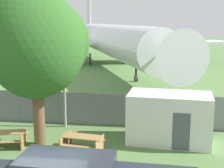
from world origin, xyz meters
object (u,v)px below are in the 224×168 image
Objects in this scene: picnic_bench_near_cabin at (83,141)px; tree_near_hangar at (35,45)px; portable_cabin at (169,118)px; picnic_bench_open_grass at (6,137)px; tree_left_of_cabin at (54,42)px; airplane at (109,40)px.

tree_near_hangar is (-2.37, 0.46, 4.68)m from picnic_bench_near_cabin.
portable_cabin reaches higher than picnic_bench_open_grass.
portable_cabin reaches higher than picnic_bench_near_cabin.
picnic_bench_open_grass is at bearing -93.73° from tree_left_of_cabin.
portable_cabin is 2.05× the size of picnic_bench_near_cabin.
picnic_bench_near_cabin is (-4.25, -1.77, -0.83)m from portable_cabin.
portable_cabin is at bearing 11.82° from picnic_bench_open_grass.
picnic_bench_open_grass is 8.12m from tree_left_of_cabin.
picnic_bench_near_cabin is at bearing -152.57° from portable_cabin.
tree_left_of_cabin reaches higher than picnic_bench_near_cabin.
airplane is 5.91× the size of tree_left_of_cabin.
airplane is 20.73× the size of picnic_bench_near_cabin.
tree_near_hangar is (-6.62, -1.31, 3.85)m from portable_cabin.
tree_left_of_cabin is at bearing 117.49° from picnic_bench_near_cabin.
airplane is at bearing 95.93° from picnic_bench_near_cabin.
portable_cabin is 0.58× the size of tree_left_of_cabin.
airplane is at bearing 88.28° from picnic_bench_open_grass.
tree_left_of_cabin is (-0.45, -23.16, 1.18)m from airplane.
tree_left_of_cabin is at bearing 86.27° from picnic_bench_open_grass.
airplane reaches higher than picnic_bench_open_grass.
tree_left_of_cabin is (0.45, 6.83, 4.36)m from picnic_bench_open_grass.
picnic_bench_near_cabin and picnic_bench_open_grass have the same top height.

